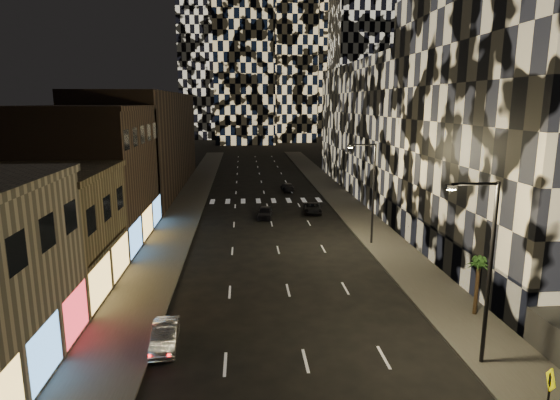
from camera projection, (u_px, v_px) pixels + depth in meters
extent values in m
cube|color=#47443F|center=(189.00, 201.00, 60.63)|extent=(4.00, 120.00, 0.15)
cube|color=#47443F|center=(341.00, 199.00, 62.20)|extent=(4.00, 120.00, 0.15)
cube|color=#4C4C47|center=(205.00, 201.00, 60.79)|extent=(0.20, 120.00, 0.15)
cube|color=#4C4C47|center=(325.00, 199.00, 62.03)|extent=(0.20, 120.00, 0.15)
cube|color=#8B7A53|center=(32.00, 236.00, 30.98)|extent=(10.00, 10.00, 8.00)
cube|color=#473528|center=(89.00, 177.00, 42.77)|extent=(10.00, 15.00, 12.00)
cube|color=#473528|center=(146.00, 142.00, 68.42)|extent=(10.00, 40.00, 14.00)
cube|color=#232326|center=(542.00, 125.00, 35.86)|extent=(16.00, 25.00, 22.00)
cube|color=#383838|center=(436.00, 245.00, 37.20)|extent=(0.60, 25.00, 3.00)
cube|color=#232326|center=(400.00, 128.00, 67.98)|extent=(16.00, 40.00, 18.00)
cylinder|color=black|center=(489.00, 275.00, 22.12)|extent=(0.20, 0.20, 9.00)
cylinder|color=black|center=(475.00, 184.00, 21.13)|extent=(2.20, 0.14, 0.14)
cube|color=black|center=(451.00, 187.00, 21.07)|extent=(0.50, 0.25, 0.18)
cube|color=#FFEAB2|center=(451.00, 190.00, 21.10)|extent=(0.35, 0.18, 0.06)
cylinder|color=black|center=(373.00, 194.00, 41.64)|extent=(0.20, 0.20, 9.00)
cylinder|color=black|center=(363.00, 145.00, 40.65)|extent=(2.20, 0.14, 0.14)
cube|color=black|center=(351.00, 146.00, 40.59)|extent=(0.50, 0.25, 0.18)
cube|color=#FFEAB2|center=(350.00, 148.00, 40.61)|extent=(0.35, 0.18, 0.06)
imported|color=#A8A9AE|center=(165.00, 336.00, 24.59)|extent=(1.52, 3.82, 1.24)
imported|color=black|center=(265.00, 212.00, 52.09)|extent=(1.90, 3.96, 1.30)
imported|color=black|center=(288.00, 187.00, 68.15)|extent=(1.85, 4.11, 1.17)
imported|color=black|center=(313.00, 208.00, 54.34)|extent=(2.37, 4.43, 1.18)
cube|color=#EDDA00|center=(551.00, 380.00, 17.34)|extent=(0.35, 0.93, 0.96)
cube|color=black|center=(550.00, 380.00, 17.33)|extent=(0.10, 0.24, 0.44)
cylinder|color=#47331E|center=(477.00, 290.00, 27.94)|extent=(0.23, 0.23, 3.10)
sphere|color=#1F4619|center=(479.00, 263.00, 27.59)|extent=(0.68, 0.68, 0.68)
cone|color=#1F4619|center=(483.00, 264.00, 27.54)|extent=(1.36, 0.69, 0.82)
cone|color=#1F4619|center=(481.00, 262.00, 27.74)|extent=(1.28, 0.95, 0.82)
cone|color=#1F4619|center=(477.00, 262.00, 27.84)|extent=(0.41, 1.37, 0.82)
cone|color=#1F4619|center=(475.00, 262.00, 27.75)|extent=(1.15, 1.14, 0.82)
cone|color=#1F4619|center=(475.00, 264.00, 27.55)|extent=(1.37, 0.43, 0.82)
cone|color=#1F4619|center=(479.00, 265.00, 27.39)|extent=(0.94, 1.29, 0.82)
cone|color=#1F4619|center=(482.00, 265.00, 27.38)|extent=(0.71, 1.36, 0.82)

